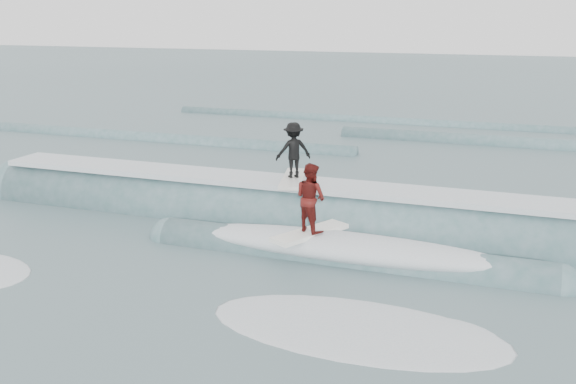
% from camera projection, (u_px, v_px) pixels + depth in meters
% --- Properties ---
extents(ground, '(160.00, 160.00, 0.00)m').
position_uv_depth(ground, '(212.00, 305.00, 12.23)').
color(ground, '#3F575C').
rests_on(ground, ground).
extents(breaking_wave, '(20.17, 3.84, 2.12)m').
position_uv_depth(breaking_wave, '(307.00, 225.00, 16.68)').
color(breaking_wave, '#3D6566').
rests_on(breaking_wave, ground).
extents(surfer_black, '(1.07, 2.07, 1.54)m').
position_uv_depth(surfer_black, '(293.00, 154.00, 16.66)').
color(surfer_black, silver).
rests_on(surfer_black, ground).
extents(surfer_red, '(1.44, 2.02, 1.68)m').
position_uv_depth(surfer_red, '(310.00, 202.00, 14.44)').
color(surfer_red, white).
rests_on(surfer_red, ground).
extents(whitewater, '(13.67, 5.72, 0.10)m').
position_uv_depth(whitewater, '(256.00, 326.00, 11.41)').
color(whitewater, silver).
rests_on(whitewater, ground).
extents(far_swells, '(42.41, 8.65, 0.80)m').
position_uv_depth(far_swells, '(380.00, 139.00, 28.37)').
color(far_swells, '#3D6566').
rests_on(far_swells, ground).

